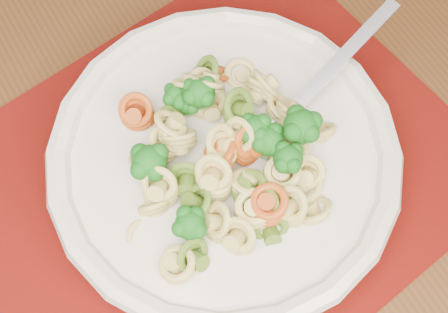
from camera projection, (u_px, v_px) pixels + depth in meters
dining_table at (134, 156)px, 0.66m from camera, size 1.33×0.92×0.79m
placemat at (203, 184)px, 0.52m from camera, size 0.44×0.35×0.00m
pasta_bowl at (224, 161)px, 0.49m from camera, size 0.28×0.28×0.05m
pasta_broccoli_heap at (224, 153)px, 0.48m from camera, size 0.23×0.23×0.06m
fork at (275, 128)px, 0.49m from camera, size 0.18×0.05×0.08m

